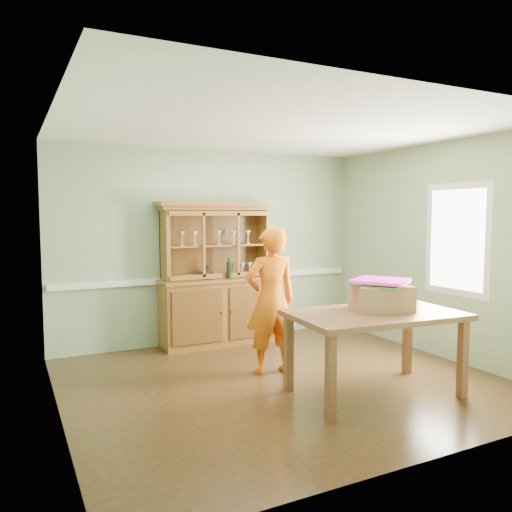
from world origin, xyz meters
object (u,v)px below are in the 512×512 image
cardboard_box (381,297)px  china_hutch (218,294)px  dining_table (375,322)px  person (271,300)px

cardboard_box → china_hutch: bearing=107.7°
dining_table → cardboard_box: (0.13, 0.07, 0.23)m
china_hutch → dining_table: (0.65, -2.52, 0.04)m
china_hutch → dining_table: bearing=-75.6°
china_hutch → cardboard_box: bearing=-72.3°
china_hutch → person: size_ratio=1.18×
china_hutch → dining_table: 2.61m
person → china_hutch: bearing=-81.2°
dining_table → person: size_ratio=1.05×
dining_table → china_hutch: bearing=108.8°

